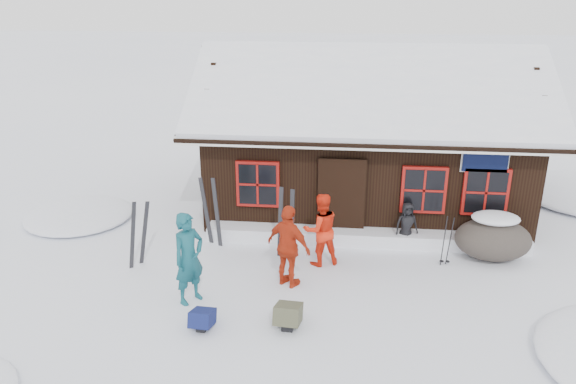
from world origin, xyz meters
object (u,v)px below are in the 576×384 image
(ski_pair_left, at_px, (139,235))
(ski_poles, at_px, (447,242))
(skier_teal, at_px, (189,258))
(skier_orange_left, at_px, (321,229))
(backpack_blue, at_px, (203,321))
(backpack_olive, at_px, (288,318))
(boulder, at_px, (493,238))
(skier_crouched, at_px, (407,225))
(skier_orange_right, at_px, (289,247))

(ski_pair_left, distance_m, ski_poles, 6.74)
(skier_teal, relative_size, ski_pair_left, 1.21)
(skier_orange_left, bearing_deg, ski_poles, 162.74)
(skier_orange_left, height_order, backpack_blue, skier_orange_left)
(ski_pair_left, distance_m, backpack_olive, 4.07)
(skier_teal, height_order, skier_orange_left, skier_teal)
(ski_pair_left, bearing_deg, boulder, -26.80)
(skier_crouched, relative_size, backpack_olive, 1.79)
(skier_teal, distance_m, skier_orange_right, 2.01)
(skier_teal, bearing_deg, ski_poles, -32.42)
(skier_orange_right, relative_size, skier_crouched, 1.60)
(skier_teal, height_order, ski_poles, skier_teal)
(skier_orange_left, height_order, ski_pair_left, skier_orange_left)
(backpack_blue, bearing_deg, skier_orange_right, 53.78)
(ski_pair_left, xyz_separation_m, backpack_blue, (1.96, -2.25, -0.58))
(backpack_olive, bearing_deg, ski_pair_left, 154.31)
(skier_orange_right, xyz_separation_m, boulder, (4.44, 1.68, -0.38))
(skier_orange_left, relative_size, skier_crouched, 1.51)
(boulder, distance_m, backpack_olive, 5.33)
(boulder, distance_m, backpack_blue, 6.74)
(skier_orange_left, relative_size, backpack_olive, 2.70)
(skier_crouched, distance_m, ski_pair_left, 6.11)
(ski_poles, relative_size, backpack_blue, 2.33)
(skier_orange_left, bearing_deg, backpack_blue, 31.72)
(skier_orange_left, bearing_deg, skier_teal, 14.67)
(boulder, relative_size, ski_pair_left, 1.10)
(skier_teal, xyz_separation_m, skier_orange_right, (1.84, 0.79, -0.05))
(boulder, height_order, backpack_olive, boulder)
(boulder, distance_m, ski_poles, 1.18)
(skier_orange_right, bearing_deg, ski_pair_left, 21.46)
(skier_orange_right, bearing_deg, boulder, -128.28)
(backpack_blue, bearing_deg, ski_pair_left, 134.35)
(boulder, height_order, backpack_blue, boulder)
(skier_teal, height_order, boulder, skier_teal)
(skier_crouched, distance_m, backpack_olive, 4.32)
(skier_orange_left, relative_size, backpack_blue, 3.22)
(ski_poles, xyz_separation_m, backpack_olive, (-3.21, -2.70, -0.39))
(skier_teal, relative_size, backpack_olive, 3.03)
(skier_orange_right, relative_size, ski_poles, 1.47)
(skier_teal, xyz_separation_m, skier_crouched, (4.40, 2.89, -0.38))
(backpack_blue, bearing_deg, skier_crouched, 47.07)
(skier_crouched, height_order, backpack_olive, skier_crouched)
(skier_teal, distance_m, skier_crouched, 5.28)
(backpack_olive, bearing_deg, skier_orange_left, 83.85)
(skier_teal, relative_size, skier_crouched, 1.69)
(skier_orange_left, xyz_separation_m, boulder, (3.84, 0.66, -0.33))
(skier_orange_left, bearing_deg, skier_crouched, -173.12)
(skier_orange_right, bearing_deg, ski_poles, -128.68)
(skier_orange_right, height_order, ski_poles, skier_orange_right)
(skier_crouched, bearing_deg, backpack_olive, -138.01)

